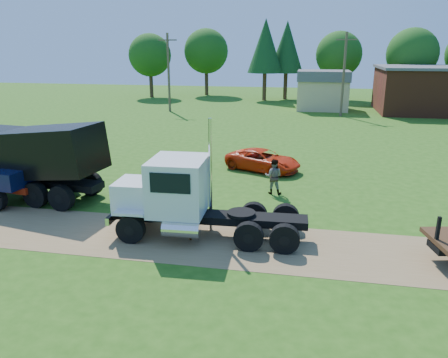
% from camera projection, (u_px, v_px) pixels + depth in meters
% --- Properties ---
extents(ground, '(140.00, 140.00, 0.00)m').
position_uv_depth(ground, '(238.00, 244.00, 17.24)').
color(ground, '#255212').
rests_on(ground, ground).
extents(dirt_track, '(120.00, 4.20, 0.01)m').
position_uv_depth(dirt_track, '(238.00, 244.00, 17.24)').
color(dirt_track, brown).
rests_on(dirt_track, ground).
extents(white_semi_tractor, '(7.99, 3.00, 4.79)m').
position_uv_depth(white_semi_tractor, '(181.00, 197.00, 17.70)').
color(white_semi_tractor, black).
rests_on(white_semi_tractor, ground).
extents(black_dump_truck, '(9.26, 3.79, 3.94)m').
position_uv_depth(black_dump_truck, '(26.00, 156.00, 22.11)').
color(black_dump_truck, black).
rests_on(black_dump_truck, ground).
extents(orange_pickup, '(5.23, 3.88, 1.32)m').
position_uv_depth(orange_pickup, '(263.00, 160.00, 27.35)').
color(orange_pickup, red).
rests_on(orange_pickup, ground).
extents(spectator_a, '(0.71, 0.66, 1.64)m').
position_uv_depth(spectator_a, '(194.00, 220.00, 17.48)').
color(spectator_a, '#999999').
rests_on(spectator_a, ground).
extents(spectator_b, '(0.94, 0.75, 1.88)m').
position_uv_depth(spectator_b, '(273.00, 177.00, 22.93)').
color(spectator_b, '#999999').
rests_on(spectator_b, ground).
extents(brick_building, '(15.40, 10.40, 5.30)m').
position_uv_depth(brick_building, '(446.00, 90.00, 50.76)').
color(brick_building, brown).
rests_on(brick_building, ground).
extents(tan_shed, '(6.20, 5.40, 4.70)m').
position_uv_depth(tan_shed, '(323.00, 90.00, 53.38)').
color(tan_shed, '#CDBD80').
rests_on(tan_shed, ground).
extents(utility_poles, '(42.20, 0.28, 9.00)m').
position_uv_depth(utility_poles, '(344.00, 73.00, 47.65)').
color(utility_poles, brown).
rests_on(utility_poles, ground).
extents(tree_row, '(56.36, 12.46, 11.32)m').
position_uv_depth(tree_row, '(341.00, 51.00, 61.11)').
color(tree_row, '#352315').
rests_on(tree_row, ground).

